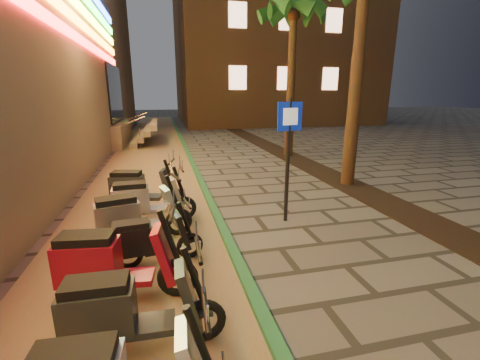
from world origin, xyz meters
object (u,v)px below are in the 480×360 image
object	(u,v)px
scooter_10	(144,200)
scooter_11	(139,188)
scooter_9	(133,217)
scooter_8	(147,240)
scooter_7	(111,263)
scooter_6	(125,311)
pedestrian_sign	(289,144)

from	to	relation	value
scooter_10	scooter_11	bearing A→B (deg)	96.71
scooter_9	scooter_10	bearing A→B (deg)	66.27
scooter_8	scooter_9	bearing A→B (deg)	99.33
scooter_11	scooter_8	bearing A→B (deg)	-71.26
scooter_7	scooter_10	world-z (taller)	scooter_7
scooter_9	scooter_10	world-z (taller)	scooter_9
scooter_6	scooter_11	distance (m)	4.70
scooter_7	scooter_11	distance (m)	3.68
scooter_9	scooter_6	bearing A→B (deg)	-102.05
scooter_6	scooter_10	xyz separation A→B (m)	(0.03, 3.72, 0.02)
pedestrian_sign	scooter_6	xyz separation A→B (m)	(-3.08, -3.19, -1.22)
pedestrian_sign	scooter_8	size ratio (longest dim) A/B	1.80
scooter_7	scooter_8	size ratio (longest dim) A/B	1.24
pedestrian_sign	scooter_10	bearing A→B (deg)	157.73
scooter_8	scooter_11	world-z (taller)	scooter_11
pedestrian_sign	scooter_6	size ratio (longest dim) A/B	1.57
scooter_7	pedestrian_sign	bearing A→B (deg)	40.25
pedestrian_sign	scooter_9	world-z (taller)	pedestrian_sign
scooter_9	scooter_10	xyz separation A→B (m)	(0.15, 0.97, -0.01)
pedestrian_sign	scooter_6	bearing A→B (deg)	-146.45
scooter_8	scooter_9	size ratio (longest dim) A/B	0.83
scooter_9	scooter_11	distance (m)	1.94
scooter_7	scooter_8	world-z (taller)	scooter_7
scooter_8	scooter_7	bearing A→B (deg)	-124.05
scooter_10	scooter_6	bearing A→B (deg)	-93.86
scooter_6	scooter_8	distance (m)	1.89
scooter_7	scooter_11	world-z (taller)	scooter_7
scooter_7	scooter_11	size ratio (longest dim) A/B	1.03
pedestrian_sign	scooter_8	xyz separation A→B (m)	(-2.94, -1.31, -1.29)
scooter_6	scooter_10	size ratio (longest dim) A/B	0.97
scooter_10	pedestrian_sign	bearing A→B (deg)	-13.29
scooter_11	scooter_9	bearing A→B (deg)	-76.46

